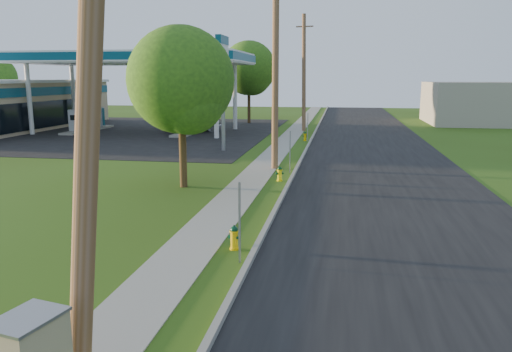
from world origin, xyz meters
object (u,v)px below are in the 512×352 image
Objects in this scene: hydrant_mid at (280,174)px; hydrant_far at (305,136)px; fuel_pump_nw at (75,125)px; fuel_pump_ne at (183,126)px; utility_pole_near at (90,47)px; hydrant_near at (234,238)px; fuel_pump_sw at (99,120)px; fuel_pump_se at (197,122)px; price_pylon at (222,60)px; tree_lot at (250,70)px; utility_pole_far at (304,73)px; utility_pole_mid at (275,66)px; car_silver at (193,122)px; tree_verge at (183,84)px.

hydrant_mid is 0.98× the size of hydrant_far.
fuel_pump_nw and fuel_pump_ne have the same top height.
utility_pole_near is 14.25× the size of hydrant_near.
fuel_pump_sw is 4.81× the size of hydrant_near.
fuel_pump_sw is 19.41m from hydrant_far.
price_pylon is (5.00, -11.50, 4.71)m from fuel_pump_se.
utility_pole_near reaches higher than fuel_pump_sw.
tree_lot reaches higher than fuel_pump_ne.
fuel_pump_sw is at bearing -148.21° from tree_lot.
utility_pole_far is 8.05m from hydrant_far.
fuel_pump_ne is at bearing 123.69° from price_pylon.
utility_pole_near is 42.92m from tree_lot.
utility_pole_mid is at bearing -35.99° from fuel_pump_nw.
utility_pole_mid is 25.05m from fuel_pump_sw.
hydrant_near is at bearing -177.56° from car_silver.
tree_lot reaches higher than price_pylon.
fuel_pump_ne is (9.00, 0.00, 0.00)m from fuel_pump_nw.
fuel_pump_ne and fuel_pump_se have the same top height.
tree_verge is at bearing -55.78° from fuel_pump_sw.
utility_pole_far is 2.97× the size of fuel_pump_nw.
tree_verge is (5.85, -21.84, 3.44)m from fuel_pump_se.
utility_pole_far reaches higher than car_silver.
fuel_pump_se is at bearing 23.96° from fuel_pump_nw.
tree_verge is at bearing -122.17° from utility_pole_mid.
car_silver is (-6.02, 20.96, -3.34)m from tree_verge.
fuel_pump_se is (9.00, 0.00, 0.00)m from fuel_pump_sw.
tree_verge is at bearing -102.92° from hydrant_far.
hydrant_near is at bearing -89.01° from utility_pole_far.
hydrant_far is at bearing 89.77° from hydrant_mid.
fuel_pump_se reaches higher than car_silver.
tree_lot is at bearing -37.98° from car_silver.
fuel_pump_ne is 4.81× the size of hydrant_near.
fuel_pump_se is (-8.90, -1.00, -4.08)m from utility_pole_far.
fuel_pump_sw is 0.47× the size of price_pylon.
utility_pole_mid is 1.52× the size of tree_verge.
fuel_pump_nw is at bearing -90.00° from fuel_pump_sw.
utility_pole_far is 30.24m from hydrant_near.
tree_lot is (-2.70, 29.38, 0.97)m from tree_verge.
utility_pole_far is 10.99m from fuel_pump_ne.
price_pylon is 9.00m from hydrant_far.
hydrant_mid is (0.61, 15.06, -4.48)m from utility_pole_near.
price_pylon reaches higher than tree_verge.
price_pylon is 12.68m from car_silver.
car_silver is (-0.17, -0.88, 0.10)m from fuel_pump_se.
car_silver is at bearing 19.45° from fuel_pump_nw.
hydrant_mid is (0.61, -2.94, -4.63)m from utility_pole_mid.
car_silver is (-3.32, -8.41, -4.31)m from tree_lot.
utility_pole_far is at bearing -48.67° from tree_lot.
price_pylon is at bearing 94.72° from tree_verge.
tree_verge is at bearing -84.75° from tree_lot.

